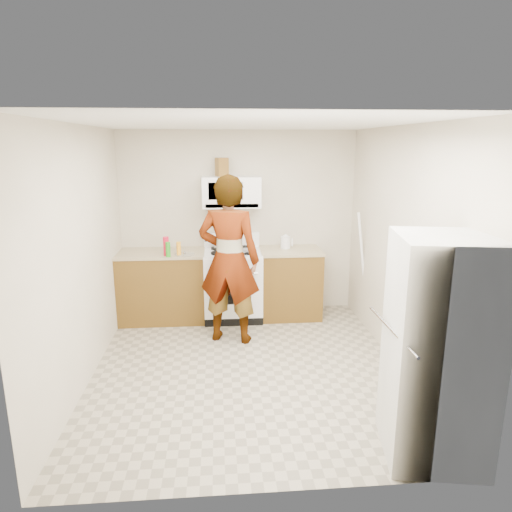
{
  "coord_description": "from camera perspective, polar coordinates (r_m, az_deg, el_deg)",
  "views": [
    {
      "loc": [
        -0.28,
        -4.42,
        2.31
      ],
      "look_at": [
        0.14,
        0.55,
        1.09
      ],
      "focal_mm": 32.0,
      "sensor_mm": 36.0,
      "label": 1
    }
  ],
  "objects": [
    {
      "name": "cabinet_left",
      "position": [
        6.24,
        -11.59,
        -3.83
      ],
      "size": [
        1.12,
        0.62,
        0.9
      ],
      "primitive_type": "cube",
      "color": "brown",
      "rests_on": "floor"
    },
    {
      "name": "counter_left",
      "position": [
        6.12,
        -11.8,
        0.35
      ],
      "size": [
        1.14,
        0.64,
        0.03
      ],
      "primitive_type": "cube",
      "color": "tan",
      "rests_on": "cabinet_left"
    },
    {
      "name": "microwave",
      "position": [
        6.06,
        -3.09,
        8.0
      ],
      "size": [
        0.76,
        0.38,
        0.4
      ],
      "primitive_type": "cube",
      "color": "white",
      "rests_on": "back_wall"
    },
    {
      "name": "bottle_hot_sauce",
      "position": [
        5.87,
        -9.64,
        0.93
      ],
      "size": [
        0.07,
        0.07,
        0.17
      ],
      "primitive_type": "cylinder",
      "rotation": [
        0.0,
        0.0,
        0.21
      ],
      "color": "#FAA31B",
      "rests_on": "counter_left"
    },
    {
      "name": "back_wall",
      "position": [
        6.31,
        -2.18,
        4.11
      ],
      "size": [
        3.2,
        0.02,
        2.5
      ],
      "primitive_type": "cube",
      "color": "beige",
      "rests_on": "floor"
    },
    {
      "name": "bottle_green_cap",
      "position": [
        5.81,
        -10.93,
        0.81
      ],
      "size": [
        0.07,
        0.07,
        0.19
      ],
      "primitive_type": "cylinder",
      "rotation": [
        0.0,
        0.0,
        -0.23
      ],
      "color": "#218D19",
      "rests_on": "counter_left"
    },
    {
      "name": "floor",
      "position": [
        4.99,
        -1.07,
        -13.76
      ],
      "size": [
        3.6,
        3.6,
        0.0
      ],
      "primitive_type": "plane",
      "color": "gray",
      "rests_on": "ground"
    },
    {
      "name": "broom",
      "position": [
        6.12,
        13.25,
        -1.39
      ],
      "size": [
        0.29,
        0.19,
        1.47
      ],
      "primitive_type": "cylinder",
      "rotation": [
        0.14,
        -0.14,
        -0.24
      ],
      "color": "white",
      "rests_on": "floor"
    },
    {
      "name": "kettle",
      "position": [
        6.2,
        3.71,
        1.71
      ],
      "size": [
        0.13,
        0.13,
        0.16
      ],
      "primitive_type": "cylinder",
      "rotation": [
        0.0,
        0.0,
        0.0
      ],
      "color": "white",
      "rests_on": "counter_right"
    },
    {
      "name": "pot_lid",
      "position": [
        5.9,
        -8.91,
        0.2
      ],
      "size": [
        0.31,
        0.31,
        0.01
      ],
      "primitive_type": "cylinder",
      "rotation": [
        0.0,
        0.0,
        -0.26
      ],
      "color": "white",
      "rests_on": "counter_left"
    },
    {
      "name": "counter_right",
      "position": [
        6.15,
        4.32,
        0.66
      ],
      "size": [
        0.82,
        0.64,
        0.03
      ],
      "primitive_type": "cube",
      "color": "tan",
      "rests_on": "cabinet_right"
    },
    {
      "name": "bottle_spray",
      "position": [
        5.87,
        -11.17,
        1.2
      ],
      "size": [
        0.09,
        0.09,
        0.24
      ],
      "primitive_type": "cylinder",
      "rotation": [
        0.0,
        0.0,
        0.38
      ],
      "color": "red",
      "rests_on": "counter_left"
    },
    {
      "name": "gas_range",
      "position": [
        6.18,
        -2.91,
        -3.39
      ],
      "size": [
        0.76,
        0.65,
        1.13
      ],
      "color": "white",
      "rests_on": "floor"
    },
    {
      "name": "person",
      "position": [
        5.33,
        -3.39,
        -0.51
      ],
      "size": [
        0.83,
        0.66,
        1.99
      ],
      "primitive_type": "imported",
      "rotation": [
        0.0,
        0.0,
        2.86
      ],
      "color": "tan",
      "rests_on": "floor"
    },
    {
      "name": "fridge",
      "position": [
        3.66,
        21.9,
        -10.81
      ],
      "size": [
        0.81,
        0.81,
        1.7
      ],
      "primitive_type": "cube",
      "rotation": [
        0.0,
        0.0,
        -0.17
      ],
      "color": "silver",
      "rests_on": "floor"
    },
    {
      "name": "right_wall",
      "position": [
        4.91,
        17.71,
        0.67
      ],
      "size": [
        0.02,
        3.6,
        2.5
      ],
      "primitive_type": "cube",
      "color": "beige",
      "rests_on": "floor"
    },
    {
      "name": "cabinet_right",
      "position": [
        6.27,
        4.25,
        -3.5
      ],
      "size": [
        0.8,
        0.62,
        0.9
      ],
      "primitive_type": "cube",
      "color": "brown",
      "rests_on": "floor"
    },
    {
      "name": "jug",
      "position": [
        6.08,
        -4.29,
        11.02
      ],
      "size": [
        0.18,
        0.18,
        0.24
      ],
      "primitive_type": "cube",
      "rotation": [
        0.0,
        0.0,
        0.38
      ],
      "color": "brown",
      "rests_on": "microwave"
    },
    {
      "name": "tray",
      "position": [
        5.95,
        -1.27,
        0.62
      ],
      "size": [
        0.28,
        0.21,
        0.05
      ],
      "primitive_type": "cube",
      "rotation": [
        0.0,
        0.0,
        0.22
      ],
      "color": "silver",
      "rests_on": "gas_range"
    },
    {
      "name": "saucepan",
      "position": [
        6.19,
        -4.46,
        1.6
      ],
      "size": [
        0.23,
        0.23,
        0.11
      ],
      "primitive_type": "cylinder",
      "rotation": [
        0.0,
        0.0,
        0.22
      ],
      "color": "silver",
      "rests_on": "gas_range"
    }
  ]
}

